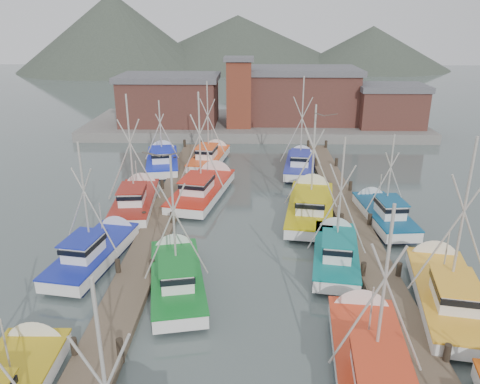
{
  "coord_description": "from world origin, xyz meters",
  "views": [
    {
      "loc": [
        -0.39,
        -25.42,
        14.12
      ],
      "look_at": [
        -1.18,
        5.47,
        2.6
      ],
      "focal_mm": 35.0,
      "sensor_mm": 36.0,
      "label": 1
    }
  ],
  "objects_px": {
    "boat_1": "(371,361)",
    "lookout_tower": "(239,92)",
    "boat_12": "(210,157)",
    "boat_4": "(176,275)",
    "boat_8": "(204,188)"
  },
  "relations": [
    {
      "from": "boat_4",
      "to": "boat_8",
      "type": "bearing_deg",
      "value": 78.07
    },
    {
      "from": "lookout_tower",
      "to": "boat_12",
      "type": "relative_size",
      "value": 0.93
    },
    {
      "from": "lookout_tower",
      "to": "boat_1",
      "type": "relative_size",
      "value": 0.85
    },
    {
      "from": "boat_12",
      "to": "boat_8",
      "type": "bearing_deg",
      "value": -79.97
    },
    {
      "from": "boat_1",
      "to": "lookout_tower",
      "type": "bearing_deg",
      "value": 104.16
    },
    {
      "from": "boat_1",
      "to": "boat_12",
      "type": "xyz_separation_m",
      "value": [
        -9.3,
        30.28,
        0.0
      ]
    },
    {
      "from": "boat_4",
      "to": "lookout_tower",
      "type": "bearing_deg",
      "value": 74.71
    },
    {
      "from": "lookout_tower",
      "to": "boat_1",
      "type": "xyz_separation_m",
      "value": [
        6.67,
        -42.46,
        -4.87
      ]
    },
    {
      "from": "boat_1",
      "to": "boat_12",
      "type": "bearing_deg",
      "value": 112.31
    },
    {
      "from": "boat_12",
      "to": "boat_1",
      "type": "bearing_deg",
      "value": -64.63
    },
    {
      "from": "boat_4",
      "to": "boat_8",
      "type": "relative_size",
      "value": 0.84
    },
    {
      "from": "boat_1",
      "to": "boat_4",
      "type": "relative_size",
      "value": 1.1
    },
    {
      "from": "boat_4",
      "to": "boat_1",
      "type": "bearing_deg",
      "value": -47.38
    },
    {
      "from": "lookout_tower",
      "to": "boat_4",
      "type": "distance_m",
      "value": 36.18
    },
    {
      "from": "boat_4",
      "to": "boat_12",
      "type": "xyz_separation_m",
      "value": [
        -0.12,
        23.58,
        0.0
      ]
    }
  ]
}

